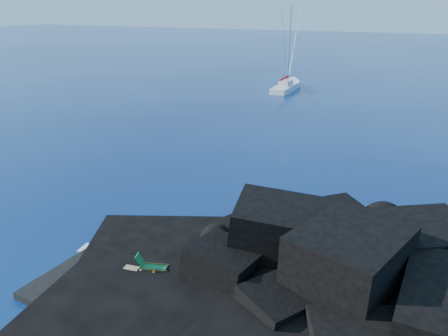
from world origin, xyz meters
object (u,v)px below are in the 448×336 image
object	(u,v)px
deck_chair	(153,263)
sunbather	(132,269)
sailboat	(286,90)
marker_cone	(154,273)

from	to	relation	value
deck_chair	sunbather	xyz separation A→B (m)	(-0.95, -0.46, -0.31)
sailboat	sunbather	size ratio (longest dim) A/B	6.07
sunbather	marker_cone	size ratio (longest dim) A/B	4.08
sailboat	deck_chair	size ratio (longest dim) A/B	8.30
sailboat	deck_chair	distance (m)	50.00
sailboat	sunbather	world-z (taller)	sailboat
deck_chair	sunbather	world-z (taller)	deck_chair
marker_cone	sunbather	bearing A→B (deg)	-174.21
sunbather	marker_cone	bearing A→B (deg)	-0.36
marker_cone	sailboat	bearing A→B (deg)	99.06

